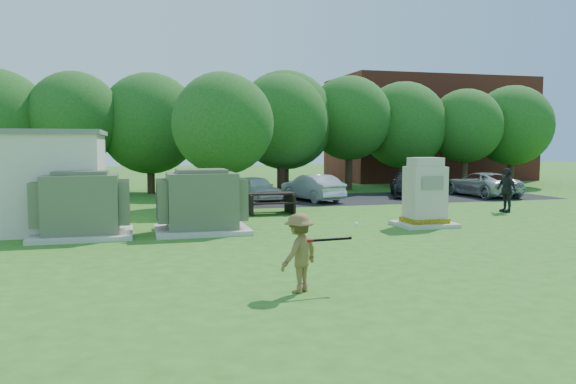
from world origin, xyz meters
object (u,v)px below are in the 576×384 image
object	(u,v)px
picnic_table	(270,201)
car_silver_a	(312,188)
transformer_left	(82,206)
batter	(299,253)
car_dark	(409,184)
generator_cabinet	(425,196)
person_by_generator	(439,196)
car_white	(256,188)
person_walking_right	(506,190)
transformer_right	(202,203)
car_silver_b	(482,184)

from	to	relation	value
picnic_table	car_silver_a	distance (m)	5.49
transformer_left	batter	distance (m)	9.26
transformer_left	picnic_table	size ratio (longest dim) A/B	1.48
picnic_table	car_dark	world-z (taller)	car_dark
generator_cabinet	car_silver_a	size ratio (longest dim) A/B	0.60
person_by_generator	car_white	distance (m)	10.71
person_by_generator	person_walking_right	world-z (taller)	person_by_generator
transformer_right	person_by_generator	size ratio (longest dim) A/B	1.55
transformer_left	person_walking_right	size ratio (longest dim) A/B	1.60
person_walking_right	car_white	bearing A→B (deg)	-132.69
transformer_left	transformer_right	size ratio (longest dim) A/B	1.00
batter	picnic_table	bearing A→B (deg)	-138.09
transformer_right	picnic_table	size ratio (longest dim) A/B	1.48
transformer_right	batter	bearing A→B (deg)	-82.97
car_dark	transformer_right	bearing A→B (deg)	-120.42
transformer_right	picnic_table	world-z (taller)	transformer_right
car_silver_a	car_dark	world-z (taller)	car_dark
generator_cabinet	car_dark	world-z (taller)	generator_cabinet
generator_cabinet	car_silver_a	bearing A→B (deg)	97.34
picnic_table	generator_cabinet	bearing A→B (deg)	-47.37
transformer_left	car_silver_a	world-z (taller)	transformer_left
transformer_right	car_white	xyz separation A→B (m)	(3.84, 9.51, -0.34)
person_by_generator	car_silver_b	bearing A→B (deg)	-112.42
car_white	generator_cabinet	bearing A→B (deg)	-83.57
person_walking_right	car_silver_b	bearing A→B (deg)	150.10
car_dark	person_walking_right	bearing A→B (deg)	-62.89
car_dark	car_silver_b	size ratio (longest dim) A/B	0.97
picnic_table	person_walking_right	distance (m)	10.02
car_white	car_silver_b	size ratio (longest dim) A/B	0.78
car_white	car_dark	size ratio (longest dim) A/B	0.80
batter	person_by_generator	size ratio (longest dim) A/B	0.81
person_walking_right	car_dark	bearing A→B (deg)	-178.49
batter	car_dark	bearing A→B (deg)	-160.60
generator_cabinet	car_silver_a	world-z (taller)	generator_cabinet
person_walking_right	car_dark	size ratio (longest dim) A/B	0.41
person_by_generator	person_walking_right	bearing A→B (deg)	-135.82
picnic_table	car_white	distance (m)	5.43
transformer_right	picnic_table	xyz separation A→B (m)	(3.26, 4.11, -0.43)
generator_cabinet	car_dark	distance (m)	11.24
car_white	picnic_table	bearing A→B (deg)	-110.40
transformer_left	car_dark	xyz separation A→B (m)	(16.10, 9.47, -0.30)
car_silver_a	car_white	bearing A→B (deg)	-35.81
generator_cabinet	car_white	distance (m)	10.96
person_walking_right	person_by_generator	bearing A→B (deg)	-68.58
transformer_right	car_dark	size ratio (longest dim) A/B	0.65
car_silver_a	car_silver_b	distance (m)	9.75
picnic_table	car_silver_b	world-z (taller)	car_silver_b
batter	car_silver_a	size ratio (longest dim) A/B	0.39
picnic_table	person_by_generator	xyz separation A→B (m)	(5.42, -4.15, 0.43)
picnic_table	batter	xyz separation A→B (m)	(-2.28, -12.09, 0.24)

